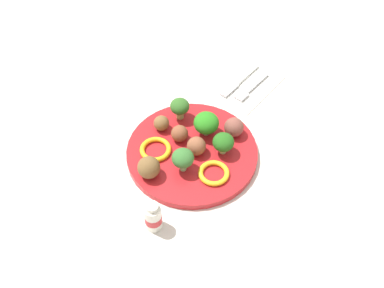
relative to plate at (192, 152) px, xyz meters
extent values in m
plane|color=silver|center=(0.00, 0.00, -0.01)|extent=(4.00, 4.00, 0.00)
cylinder|color=red|center=(0.00, 0.00, 0.00)|extent=(0.28, 0.28, 0.02)
cylinder|color=#8FD083|center=(0.05, 0.01, 0.02)|extent=(0.01, 0.01, 0.02)
ellipsoid|color=#356E30|center=(0.05, 0.01, 0.04)|extent=(0.05, 0.05, 0.04)
cylinder|color=#8CC07D|center=(-0.06, 0.00, 0.01)|extent=(0.01, 0.01, 0.01)
ellipsoid|color=#2A811E|center=(-0.06, 0.00, 0.04)|extent=(0.05, 0.05, 0.04)
cylinder|color=#9FC171|center=(-0.03, 0.06, 0.02)|extent=(0.01, 0.01, 0.01)
ellipsoid|color=#26621C|center=(-0.03, 0.06, 0.04)|extent=(0.05, 0.05, 0.04)
cylinder|color=#99C168|center=(-0.07, -0.07, 0.02)|extent=(0.02, 0.02, 0.02)
ellipsoid|color=#316325|center=(-0.07, -0.07, 0.04)|extent=(0.04, 0.04, 0.03)
sphere|color=brown|center=(0.10, -0.04, 0.03)|extent=(0.05, 0.05, 0.05)
sphere|color=brown|center=(0.00, 0.01, 0.03)|extent=(0.04, 0.04, 0.04)
sphere|color=brown|center=(-0.01, -0.04, 0.03)|extent=(0.04, 0.04, 0.04)
sphere|color=brown|center=(-0.09, 0.05, 0.03)|extent=(0.04, 0.04, 0.04)
sphere|color=brown|center=(-0.02, -0.09, 0.03)|extent=(0.03, 0.03, 0.03)
torus|color=yellow|center=(0.04, -0.06, 0.01)|extent=(0.09, 0.09, 0.01)
torus|color=yellow|center=(0.03, 0.07, 0.01)|extent=(0.08, 0.08, 0.01)
cube|color=white|center=(-0.26, -0.01, -0.01)|extent=(0.18, 0.14, 0.01)
cube|color=silver|center=(-0.27, 0.01, 0.00)|extent=(0.09, 0.02, 0.01)
cube|color=silver|center=(-0.21, 0.01, 0.00)|extent=(0.03, 0.03, 0.01)
cube|color=white|center=(-0.29, -0.02, 0.00)|extent=(0.09, 0.02, 0.01)
cube|color=silver|center=(-0.21, -0.03, 0.00)|extent=(0.06, 0.02, 0.01)
cylinder|color=white|center=(0.19, 0.03, 0.02)|extent=(0.03, 0.03, 0.06)
cylinder|color=red|center=(0.19, 0.03, 0.02)|extent=(0.03, 0.03, 0.02)
cylinder|color=silver|center=(0.19, 0.03, 0.06)|extent=(0.02, 0.02, 0.01)
camera|label=1|loc=(0.54, 0.34, 0.78)|focal=44.12mm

